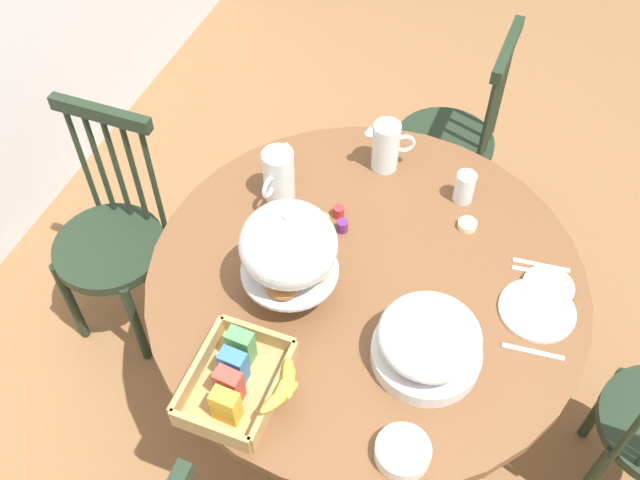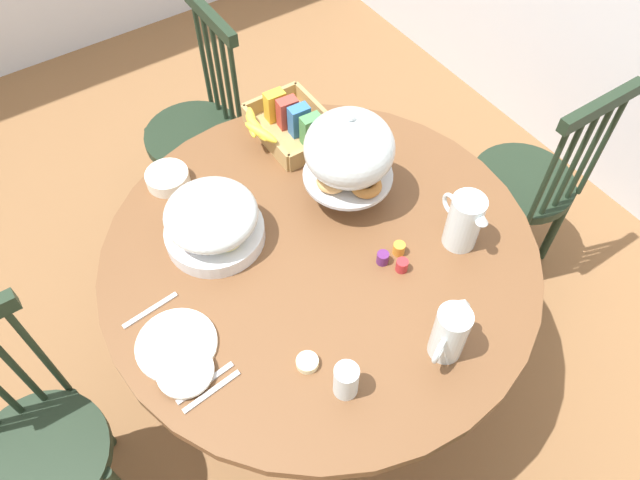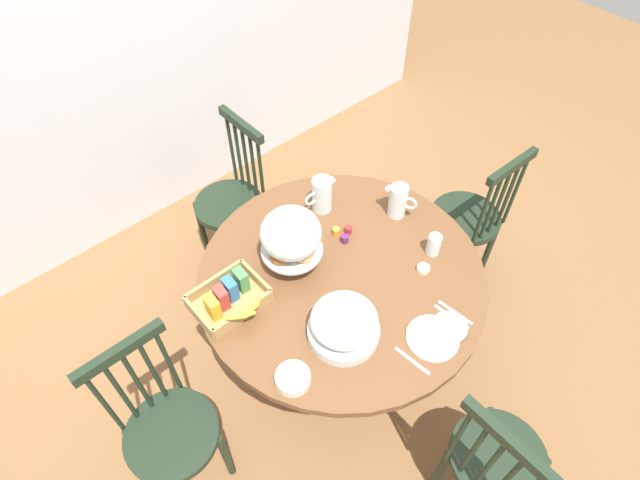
{
  "view_description": "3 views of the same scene",
  "coord_description": "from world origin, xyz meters",
  "px_view_note": "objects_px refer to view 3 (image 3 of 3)",
  "views": [
    {
      "loc": [
        -1.17,
        -0.16,
        2.47
      ],
      "look_at": [
        0.08,
        0.31,
        0.84
      ],
      "focal_mm": 40.49,
      "sensor_mm": 36.0,
      "label": 1
    },
    {
      "loc": [
        0.97,
        -0.43,
        2.21
      ],
      "look_at": [
        0.08,
        0.16,
        0.79
      ],
      "focal_mm": 33.98,
      "sensor_mm": 36.0,
      "label": 2
    },
    {
      "loc": [
        -0.93,
        -0.83,
        2.64
      ],
      "look_at": [
        0.08,
        0.31,
        0.84
      ],
      "focal_mm": 29.02,
      "sensor_mm": 36.0,
      "label": 3
    }
  ],
  "objects_px": {
    "fruit_platter_covered": "(344,324)",
    "milk_pitcher": "(398,202)",
    "windsor_chair_far_side": "(469,220)",
    "pastry_stand_with_dome": "(291,235)",
    "cereal_basket": "(230,298)",
    "china_plate_small": "(450,327)",
    "windsor_chair_by_cabinet": "(169,430)",
    "butter_dish": "(423,269)",
    "china_plate_large": "(432,338)",
    "cereal_bowl": "(293,378)",
    "drinking_glass": "(434,245)",
    "dining_table": "(340,296)",
    "orange_juice_pitcher": "(322,196)",
    "windsor_chair_facing_door": "(494,462)",
    "windsor_chair_near_window": "(232,202)"
  },
  "relations": [
    {
      "from": "windsor_chair_facing_door",
      "to": "milk_pitcher",
      "type": "height_order",
      "value": "windsor_chair_facing_door"
    },
    {
      "from": "milk_pitcher",
      "to": "cereal_bowl",
      "type": "distance_m",
      "value": 1.02
    },
    {
      "from": "pastry_stand_with_dome",
      "to": "butter_dish",
      "type": "relative_size",
      "value": 5.73
    },
    {
      "from": "cereal_bowl",
      "to": "milk_pitcher",
      "type": "bearing_deg",
      "value": 20.03
    },
    {
      "from": "fruit_platter_covered",
      "to": "pastry_stand_with_dome",
      "type": "bearing_deg",
      "value": 79.15
    },
    {
      "from": "orange_juice_pitcher",
      "to": "butter_dish",
      "type": "height_order",
      "value": "orange_juice_pitcher"
    },
    {
      "from": "windsor_chair_facing_door",
      "to": "fruit_platter_covered",
      "type": "relative_size",
      "value": 3.25
    },
    {
      "from": "fruit_platter_covered",
      "to": "cereal_bowl",
      "type": "bearing_deg",
      "value": -175.71
    },
    {
      "from": "dining_table",
      "to": "milk_pitcher",
      "type": "relative_size",
      "value": 7.3
    },
    {
      "from": "orange_juice_pitcher",
      "to": "cereal_bowl",
      "type": "distance_m",
      "value": 0.95
    },
    {
      "from": "windsor_chair_by_cabinet",
      "to": "cereal_bowl",
      "type": "bearing_deg",
      "value": -32.25
    },
    {
      "from": "windsor_chair_by_cabinet",
      "to": "pastry_stand_with_dome",
      "type": "bearing_deg",
      "value": 11.11
    },
    {
      "from": "milk_pitcher",
      "to": "windsor_chair_near_window",
      "type": "bearing_deg",
      "value": 116.76
    },
    {
      "from": "dining_table",
      "to": "windsor_chair_by_cabinet",
      "type": "height_order",
      "value": "windsor_chair_by_cabinet"
    },
    {
      "from": "windsor_chair_by_cabinet",
      "to": "butter_dish",
      "type": "distance_m",
      "value": 1.31
    },
    {
      "from": "china_plate_small",
      "to": "butter_dish",
      "type": "distance_m",
      "value": 0.32
    },
    {
      "from": "china_plate_large",
      "to": "china_plate_small",
      "type": "relative_size",
      "value": 1.47
    },
    {
      "from": "dining_table",
      "to": "butter_dish",
      "type": "height_order",
      "value": "butter_dish"
    },
    {
      "from": "cereal_bowl",
      "to": "drinking_glass",
      "type": "bearing_deg",
      "value": 4.21
    },
    {
      "from": "orange_juice_pitcher",
      "to": "china_plate_small",
      "type": "xyz_separation_m",
      "value": [
        -0.07,
        -0.88,
        -0.07
      ]
    },
    {
      "from": "windsor_chair_by_cabinet",
      "to": "milk_pitcher",
      "type": "relative_size",
      "value": 5.39
    },
    {
      "from": "dining_table",
      "to": "drinking_glass",
      "type": "xyz_separation_m",
      "value": [
        0.4,
        -0.19,
        0.24
      ]
    },
    {
      "from": "windsor_chair_far_side",
      "to": "drinking_glass",
      "type": "height_order",
      "value": "windsor_chair_far_side"
    },
    {
      "from": "cereal_basket",
      "to": "butter_dish",
      "type": "bearing_deg",
      "value": -29.14
    },
    {
      "from": "windsor_chair_far_side",
      "to": "pastry_stand_with_dome",
      "type": "height_order",
      "value": "pastry_stand_with_dome"
    },
    {
      "from": "dining_table",
      "to": "butter_dish",
      "type": "xyz_separation_m",
      "value": [
        0.29,
        -0.24,
        0.2
      ]
    },
    {
      "from": "windsor_chair_facing_door",
      "to": "drinking_glass",
      "type": "distance_m",
      "value": 0.95
    },
    {
      "from": "fruit_platter_covered",
      "to": "butter_dish",
      "type": "distance_m",
      "value": 0.51
    },
    {
      "from": "orange_juice_pitcher",
      "to": "china_plate_small",
      "type": "height_order",
      "value": "orange_juice_pitcher"
    },
    {
      "from": "fruit_platter_covered",
      "to": "milk_pitcher",
      "type": "relative_size",
      "value": 1.66
    },
    {
      "from": "windsor_chair_by_cabinet",
      "to": "milk_pitcher",
      "type": "distance_m",
      "value": 1.47
    },
    {
      "from": "drinking_glass",
      "to": "cereal_bowl",
      "type": "bearing_deg",
      "value": -175.79
    },
    {
      "from": "orange_juice_pitcher",
      "to": "butter_dish",
      "type": "relative_size",
      "value": 3.12
    },
    {
      "from": "windsor_chair_near_window",
      "to": "butter_dish",
      "type": "xyz_separation_m",
      "value": [
        0.27,
        -1.2,
        0.3
      ]
    },
    {
      "from": "milk_pitcher",
      "to": "cereal_basket",
      "type": "relative_size",
      "value": 0.57
    },
    {
      "from": "milk_pitcher",
      "to": "china_plate_small",
      "type": "xyz_separation_m",
      "value": [
        -0.32,
        -0.6,
        -0.07
      ]
    },
    {
      "from": "pastry_stand_with_dome",
      "to": "cereal_basket",
      "type": "relative_size",
      "value": 1.09
    },
    {
      "from": "windsor_chair_near_window",
      "to": "drinking_glass",
      "type": "bearing_deg",
      "value": -71.65
    },
    {
      "from": "windsor_chair_facing_door",
      "to": "cereal_bowl",
      "type": "height_order",
      "value": "windsor_chair_facing_door"
    },
    {
      "from": "cereal_basket",
      "to": "china_plate_small",
      "type": "bearing_deg",
      "value": -48.93
    },
    {
      "from": "windsor_chair_by_cabinet",
      "to": "cereal_basket",
      "type": "height_order",
      "value": "windsor_chair_by_cabinet"
    },
    {
      "from": "dining_table",
      "to": "fruit_platter_covered",
      "type": "relative_size",
      "value": 4.4
    },
    {
      "from": "windsor_chair_far_side",
      "to": "pastry_stand_with_dome",
      "type": "relative_size",
      "value": 2.83
    },
    {
      "from": "windsor_chair_by_cabinet",
      "to": "orange_juice_pitcher",
      "type": "distance_m",
      "value": 1.27
    },
    {
      "from": "china_plate_small",
      "to": "drinking_glass",
      "type": "xyz_separation_m",
      "value": [
        0.27,
        0.32,
        0.04
      ]
    },
    {
      "from": "windsor_chair_far_side",
      "to": "cereal_basket",
      "type": "distance_m",
      "value": 1.49
    },
    {
      "from": "cereal_bowl",
      "to": "fruit_platter_covered",
      "type": "bearing_deg",
      "value": 4.29
    },
    {
      "from": "dining_table",
      "to": "fruit_platter_covered",
      "type": "bearing_deg",
      "value": -131.94
    },
    {
      "from": "cereal_basket",
      "to": "drinking_glass",
      "type": "height_order",
      "value": "cereal_basket"
    },
    {
      "from": "cereal_basket",
      "to": "china_plate_large",
      "type": "height_order",
      "value": "cereal_basket"
    }
  ]
}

